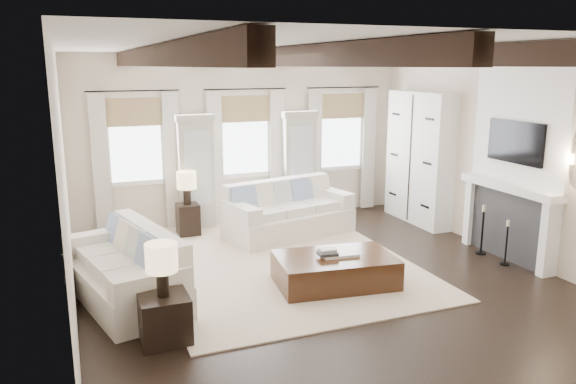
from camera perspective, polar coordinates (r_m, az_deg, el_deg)
name	(u,v)px	position (r m, az deg, el deg)	size (l,w,h in m)	color
ground	(327,286)	(7.89, 3.99, -9.49)	(7.50, 7.50, 0.00)	black
room_shell	(348,140)	(8.51, 6.14, 5.30)	(6.54, 7.54, 3.22)	beige
area_rug	(276,259)	(8.87, -1.25, -6.83)	(3.76, 5.02, 0.02)	beige
sofa_back	(287,213)	(10.06, -0.10, -2.18)	(2.42, 1.49, 0.96)	silver
sofa_left	(129,271)	(7.60, -15.88, -7.77)	(1.48, 2.37, 0.94)	silver
ottoman	(335,271)	(7.86, 4.79, -7.96)	(1.60, 1.00, 0.42)	black
tray	(338,253)	(7.86, 5.15, -6.19)	(0.50, 0.38, 0.04)	white
book_lower	(327,253)	(7.70, 4.03, -6.25)	(0.26, 0.20, 0.04)	#262628
book_upper	(328,250)	(7.75, 4.05, -5.85)	(0.22, 0.17, 0.03)	beige
side_table_front	(165,319)	(6.46, -12.43, -12.44)	(0.53, 0.53, 0.53)	black
lamp_front	(161,261)	(6.21, -12.73, -6.81)	(0.35, 0.35, 0.60)	black
side_table_back	(188,220)	(10.19, -10.11, -2.80)	(0.38, 0.38, 0.57)	black
lamp_back	(187,182)	(10.03, -10.27, 0.99)	(0.34, 0.34, 0.59)	black
candlestick_near	(506,246)	(9.19, 21.28, -5.17)	(0.14, 0.14, 0.70)	black
candlestick_far	(482,234)	(9.56, 19.12, -4.04)	(0.16, 0.16, 0.81)	black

